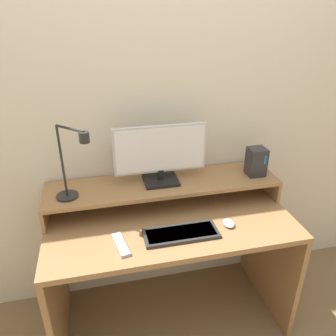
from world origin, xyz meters
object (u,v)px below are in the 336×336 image
object	(u,v)px
keyboard	(181,233)
remote_control	(121,245)
monitor	(160,154)
router_dock	(256,162)
mouse	(229,223)
desk_lamp	(72,168)

from	to	relation	value
keyboard	remote_control	distance (m)	0.30
monitor	router_dock	bearing A→B (deg)	-4.19
mouse	remote_control	xyz separation A→B (m)	(-0.56, -0.04, -0.01)
router_dock	monitor	bearing A→B (deg)	175.81
monitor	keyboard	world-z (taller)	monitor
mouse	keyboard	bearing A→B (deg)	-175.06
desk_lamp	mouse	bearing A→B (deg)	-15.09
mouse	monitor	bearing A→B (deg)	134.11
desk_lamp	mouse	xyz separation A→B (m)	(0.76, -0.20, -0.30)
monitor	keyboard	bearing A→B (deg)	-84.14
monitor	router_dock	world-z (taller)	monitor
monitor	keyboard	xyz separation A→B (m)	(0.03, -0.33, -0.30)
router_dock	keyboard	world-z (taller)	router_dock
mouse	remote_control	world-z (taller)	mouse
desk_lamp	router_dock	size ratio (longest dim) A/B	2.38
router_dock	keyboard	bearing A→B (deg)	-151.30
monitor	router_dock	distance (m)	0.57
router_dock	mouse	bearing A→B (deg)	-134.76
monitor	desk_lamp	bearing A→B (deg)	-167.73
monitor	keyboard	size ratio (longest dim) A/B	1.37
monitor	mouse	world-z (taller)	monitor
router_dock	remote_control	bearing A→B (deg)	-159.84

